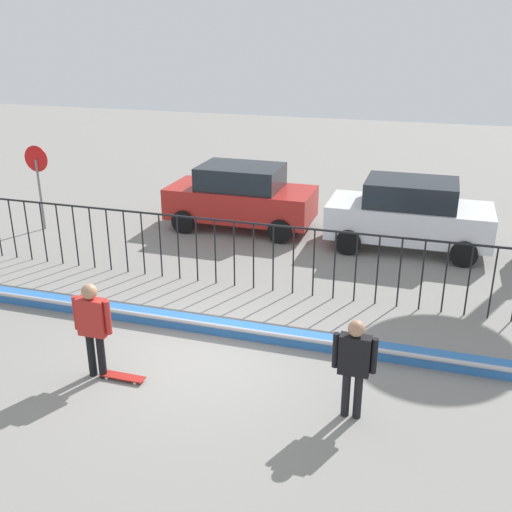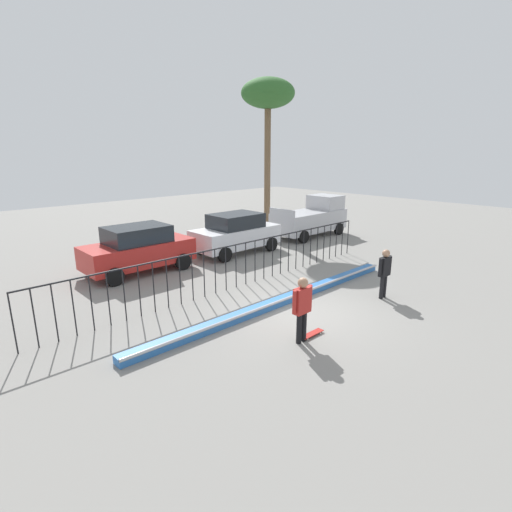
# 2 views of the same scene
# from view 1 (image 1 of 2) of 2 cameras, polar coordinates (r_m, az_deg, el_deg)

# --- Properties ---
(ground_plane) EXTENTS (60.00, 60.00, 0.00)m
(ground_plane) POSITION_cam_1_polar(r_m,az_deg,el_deg) (11.21, -5.16, -9.50)
(ground_plane) COLOR gray
(bowl_coping_ledge) EXTENTS (11.00, 0.40, 0.27)m
(bowl_coping_ledge) POSITION_cam_1_polar(r_m,az_deg,el_deg) (11.91, -3.48, -6.81)
(bowl_coping_ledge) COLOR #2D6BB7
(bowl_coping_ledge) RESTS_ON ground
(perimeter_fence) EXTENTS (14.04, 0.04, 1.60)m
(perimeter_fence) POSITION_cam_1_polar(r_m,az_deg,el_deg) (13.47, -0.25, 0.80)
(perimeter_fence) COLOR black
(perimeter_fence) RESTS_ON ground
(skateboarder) EXTENTS (0.71, 0.27, 1.75)m
(skateboarder) POSITION_cam_1_polar(r_m,az_deg,el_deg) (10.44, -15.40, -6.14)
(skateboarder) COLOR black
(skateboarder) RESTS_ON ground
(skateboard) EXTENTS (0.80, 0.20, 0.07)m
(skateboard) POSITION_cam_1_polar(r_m,az_deg,el_deg) (10.72, -12.68, -11.22)
(skateboard) COLOR #A51E19
(skateboard) RESTS_ON ground
(camera_operator) EXTENTS (0.68, 0.25, 1.68)m
(camera_operator) POSITION_cam_1_polar(r_m,az_deg,el_deg) (9.22, 9.41, -9.85)
(camera_operator) COLOR black
(camera_operator) RESTS_ON ground
(parked_car_red) EXTENTS (4.30, 2.12, 1.90)m
(parked_car_red) POSITION_cam_1_polar(r_m,az_deg,el_deg) (17.68, -1.46, 5.74)
(parked_car_red) COLOR #B2231E
(parked_car_red) RESTS_ON ground
(parked_car_white) EXTENTS (4.30, 2.12, 1.90)m
(parked_car_white) POSITION_cam_1_polar(r_m,az_deg,el_deg) (16.52, 14.48, 3.92)
(parked_car_white) COLOR silver
(parked_car_white) RESTS_ON ground
(stop_sign) EXTENTS (0.76, 0.07, 2.50)m
(stop_sign) POSITION_cam_1_polar(r_m,az_deg,el_deg) (18.53, -20.17, 7.22)
(stop_sign) COLOR slate
(stop_sign) RESTS_ON ground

